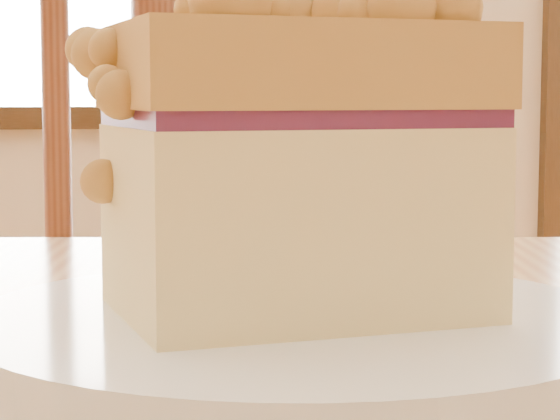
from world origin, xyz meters
name	(u,v)px	position (x,y,z in m)	size (l,w,h in m)	color
plate	(295,340)	(0.11, 0.34, 0.76)	(0.22, 0.22, 0.02)	white
cake_slice	(297,153)	(0.11, 0.34, 0.82)	(0.13, 0.10, 0.11)	#F4D18A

